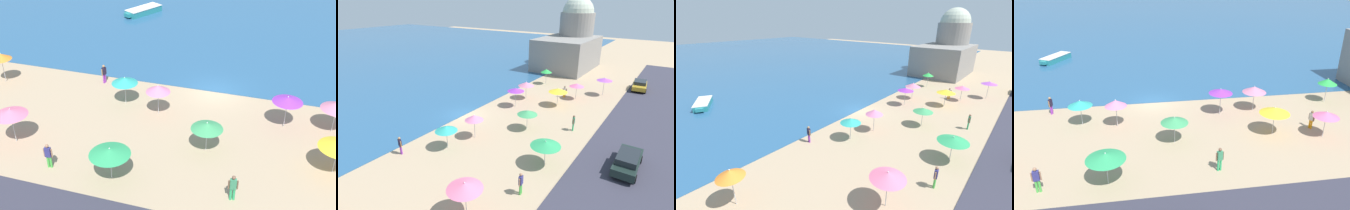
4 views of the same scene
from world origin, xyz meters
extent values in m
plane|color=tan|center=(0.00, 0.00, 0.00)|extent=(160.00, 160.00, 0.00)
cube|color=#2A5781|center=(0.00, 55.00, 0.03)|extent=(150.00, 110.00, 0.05)
cylinder|color=#B2B2B7|center=(16.46, -2.44, 0.97)|extent=(0.05, 0.05, 1.94)
cone|color=green|center=(16.46, -2.44, 2.15)|extent=(1.74, 1.74, 0.52)
sphere|color=silver|center=(16.46, -2.44, 2.44)|extent=(0.08, 0.08, 0.08)
cylinder|color=#B2B2B7|center=(1.00, -7.82, 0.86)|extent=(0.05, 0.05, 1.71)
cone|color=#3D985B|center=(1.00, -7.82, 1.87)|extent=(2.08, 2.08, 0.42)
sphere|color=silver|center=(1.00, -7.82, 2.11)|extent=(0.08, 0.08, 0.08)
cylinder|color=#B2B2B7|center=(8.90, -3.15, 0.93)|extent=(0.05, 0.05, 1.85)
cone|color=#D37495|center=(8.90, -3.15, 2.06)|extent=(2.14, 2.14, 0.52)
sphere|color=silver|center=(8.90, -3.15, 2.35)|extent=(0.08, 0.08, 0.08)
cylinder|color=#B2B2B7|center=(-3.35, -4.48, 0.95)|extent=(0.05, 0.05, 1.90)
cone|color=pink|center=(-3.35, -4.48, 2.11)|extent=(1.79, 1.79, 0.51)
sphere|color=silver|center=(-3.35, -4.48, 2.39)|extent=(0.08, 0.08, 0.08)
cylinder|color=#B2B2B7|center=(8.83, -7.75, 0.94)|extent=(0.05, 0.05, 1.88)
cone|color=yellow|center=(8.83, -7.75, 2.06)|extent=(2.36, 2.36, 0.47)
sphere|color=silver|center=(8.83, -7.75, 2.33)|extent=(0.08, 0.08, 0.08)
cylinder|color=#B2B2B7|center=(-3.74, -12.18, 0.91)|extent=(0.05, 0.05, 1.82)
cone|color=#2D9B5A|center=(-3.74, -12.18, 1.97)|extent=(2.45, 2.45, 0.39)
sphere|color=silver|center=(-3.74, -12.18, 2.19)|extent=(0.08, 0.08, 0.08)
cylinder|color=#B2B2B7|center=(-6.25, -3.71, 0.89)|extent=(0.05, 0.05, 1.78)
cone|color=teal|center=(-6.25, -3.71, 1.96)|extent=(1.99, 1.99, 0.45)
sphere|color=silver|center=(-6.25, -3.71, 2.21)|extent=(0.08, 0.08, 0.08)
cylinder|color=#B2B2B7|center=(5.67, -3.53, 1.04)|extent=(0.05, 0.05, 2.09)
cone|color=purple|center=(5.67, -3.53, 2.22)|extent=(2.09, 2.09, 0.37)
sphere|color=silver|center=(5.67, -3.53, 2.43)|extent=(0.08, 0.08, 0.08)
cylinder|color=#B2B2B7|center=(-11.38, -10.61, 1.07)|extent=(0.05, 0.05, 2.14)
cone|color=pink|center=(-11.38, -10.61, 2.30)|extent=(2.23, 2.23, 0.42)
sphere|color=silver|center=(-11.38, -10.61, 2.54)|extent=(0.08, 0.08, 0.08)
cylinder|color=#B2B2B7|center=(16.08, -11.47, 1.10)|extent=(0.05, 0.05, 2.19)
cone|color=#A34DBA|center=(16.08, -11.47, 2.33)|extent=(2.09, 2.09, 0.37)
sphere|color=silver|center=(16.08, -11.47, 2.55)|extent=(0.08, 0.08, 0.08)
cylinder|color=#B2B2B7|center=(12.52, -8.83, 0.90)|extent=(0.05, 0.05, 1.81)
cone|color=pink|center=(12.52, -8.83, 1.96)|extent=(1.95, 1.95, 0.41)
sphere|color=silver|center=(12.52, -8.83, 2.20)|extent=(0.08, 0.08, 0.08)
cylinder|color=#B2B2B7|center=(-17.33, -3.36, 1.06)|extent=(0.05, 0.05, 2.13)
cone|color=orange|center=(-17.33, -3.36, 2.32)|extent=(1.71, 1.71, 0.48)
sphere|color=silver|center=(-17.33, -3.36, 2.59)|extent=(0.08, 0.08, 0.08)
cylinder|color=orange|center=(12.36, -7.37, 0.38)|extent=(0.14, 0.14, 0.75)
cylinder|color=orange|center=(12.29, -7.20, 0.38)|extent=(0.14, 0.14, 0.75)
cube|color=beige|center=(12.33, -7.29, 1.05)|extent=(0.33, 0.41, 0.60)
sphere|color=brown|center=(12.33, -7.29, 1.48)|extent=(0.22, 0.22, 0.22)
cylinder|color=brown|center=(12.41, -7.51, 1.00)|extent=(0.09, 0.09, 0.54)
cylinder|color=brown|center=(12.24, -7.06, 1.00)|extent=(0.09, 0.09, 0.54)
cylinder|color=purple|center=(-9.25, -1.18, 0.39)|extent=(0.14, 0.14, 0.78)
cylinder|color=purple|center=(-9.20, -1.01, 0.39)|extent=(0.14, 0.14, 0.78)
cube|color=#20192F|center=(-9.22, -1.09, 1.09)|extent=(0.32, 0.41, 0.62)
sphere|color=#9C724B|center=(-9.22, -1.09, 1.53)|extent=(0.22, 0.22, 0.22)
cylinder|color=#9C724B|center=(-9.30, -1.32, 1.04)|extent=(0.09, 0.09, 0.56)
cylinder|color=#9C724B|center=(-9.15, -0.86, 1.04)|extent=(0.09, 0.09, 0.56)
cylinder|color=green|center=(-7.87, -12.36, 0.41)|extent=(0.14, 0.14, 0.82)
cylinder|color=green|center=(-7.69, -12.33, 0.41)|extent=(0.14, 0.14, 0.82)
cube|color=navy|center=(-7.78, -12.34, 1.15)|extent=(0.39, 0.27, 0.65)
sphere|color=#9E7053|center=(-7.78, -12.34, 1.61)|extent=(0.22, 0.22, 0.22)
cylinder|color=#9E7053|center=(-8.02, -12.38, 1.10)|extent=(0.09, 0.09, 0.59)
cylinder|color=#9E7053|center=(-7.54, -12.31, 1.10)|extent=(0.09, 0.09, 0.59)
cylinder|color=#2DA560|center=(3.31, -11.91, 0.40)|extent=(0.14, 0.14, 0.81)
cylinder|color=#2DA560|center=(3.48, -11.87, 0.40)|extent=(0.14, 0.14, 0.81)
cube|color=#38845A|center=(3.39, -11.89, 1.13)|extent=(0.40, 0.29, 0.64)
sphere|color=brown|center=(3.39, -11.89, 1.58)|extent=(0.22, 0.22, 0.22)
cylinder|color=brown|center=(3.16, -11.94, 1.08)|extent=(0.09, 0.09, 0.58)
cylinder|color=brown|center=(3.63, -11.84, 1.08)|extent=(0.09, 0.09, 0.58)
cube|color=teal|center=(-12.13, 16.61, 0.39)|extent=(3.59, 4.80, 0.69)
cube|color=teal|center=(-13.31, 14.41, 0.46)|extent=(1.01, 0.82, 0.41)
cube|color=silver|center=(-12.13, 16.61, 0.78)|extent=(3.66, 4.84, 0.08)
cube|color=gray|center=(28.23, -1.07, 2.94)|extent=(13.41, 9.38, 5.88)
cylinder|color=gray|center=(32.25, -1.07, 5.11)|extent=(6.66, 6.66, 10.23)
sphere|color=#B1BAA6|center=(32.25, -1.07, 10.23)|extent=(6.00, 6.00, 6.00)
camera|label=1|loc=(5.11, -29.65, 16.58)|focal=45.00mm
camera|label=2|loc=(-20.41, -19.65, 12.48)|focal=28.00mm
camera|label=3|loc=(-21.35, -15.64, 10.90)|focal=24.00mm
camera|label=4|loc=(-1.83, -29.27, 12.59)|focal=35.00mm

